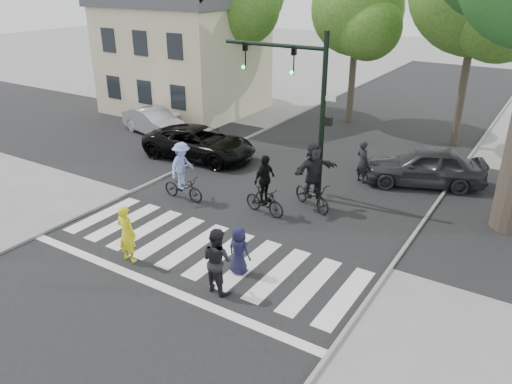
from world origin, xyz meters
TOP-DOWN VIEW (x-y plane):
  - ground at (0.00, 0.00)m, footprint 120.00×120.00m
  - road_stem at (0.00, 5.00)m, footprint 10.00×70.00m
  - road_cross at (0.00, 8.00)m, footprint 70.00×10.00m
  - curb_left at (-5.05, 5.00)m, footprint 0.10×70.00m
  - curb_right at (5.05, 5.00)m, footprint 0.10×70.00m
  - crosswalk at (0.00, 0.66)m, footprint 10.00×3.85m
  - traffic_signal at (0.35, 6.20)m, footprint 4.45×0.29m
  - bg_tree_0 at (-13.74, 16.00)m, footprint 5.46×5.20m
  - bg_tree_2 at (-1.76, 16.62)m, footprint 5.04×4.80m
  - house at (-11.49, 13.98)m, footprint 8.40×8.10m
  - pedestrian_woman at (-1.55, -0.66)m, footprint 0.64×0.43m
  - pedestrian_child at (1.51, 0.52)m, footprint 0.73×0.50m
  - pedestrian_adult at (1.51, -0.48)m, footprint 1.00×0.85m
  - cyclist_left at (-3.00, 3.52)m, footprint 1.74×1.13m
  - cyclist_mid at (0.18, 4.06)m, footprint 1.69×1.05m
  - cyclist_right at (1.35, 5.38)m, footprint 1.99×1.83m
  - car_suv at (-5.27, 7.38)m, footprint 5.32×2.80m
  - car_silver at (-9.53, 9.04)m, footprint 4.30×2.32m
  - car_grey at (4.08, 9.68)m, footprint 4.92×3.41m
  - bystander_dark at (1.93, 8.63)m, footprint 0.74×0.65m

SIDE VIEW (x-z plane):
  - ground at x=0.00m, z-range 0.00..0.00m
  - road_stem at x=0.00m, z-range 0.00..0.01m
  - road_cross at x=0.00m, z-range 0.00..0.01m
  - crosswalk at x=0.00m, z-range 0.00..0.01m
  - curb_left at x=-5.05m, z-range 0.00..0.10m
  - curb_right at x=5.05m, z-range 0.00..0.10m
  - car_silver at x=-9.53m, z-range 0.00..1.34m
  - pedestrian_child at x=1.51m, z-range 0.00..1.42m
  - car_suv at x=-5.27m, z-range 0.00..1.43m
  - car_grey at x=4.08m, z-range 0.00..1.56m
  - bystander_dark at x=1.93m, z-range 0.00..1.71m
  - pedestrian_woman at x=-1.55m, z-range 0.00..1.75m
  - cyclist_mid at x=0.18m, z-range -0.19..1.96m
  - pedestrian_adult at x=1.51m, z-range 0.00..1.81m
  - cyclist_left at x=-3.00m, z-range -0.15..2.05m
  - cyclist_right at x=1.35m, z-range -0.13..2.28m
  - house at x=-11.49m, z-range -0.61..8.21m
  - traffic_signal at x=0.35m, z-range 0.90..6.90m
  - bg_tree_2 at x=-1.76m, z-range 1.58..9.98m
  - bg_tree_0 at x=-13.74m, z-range 1.66..10.63m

